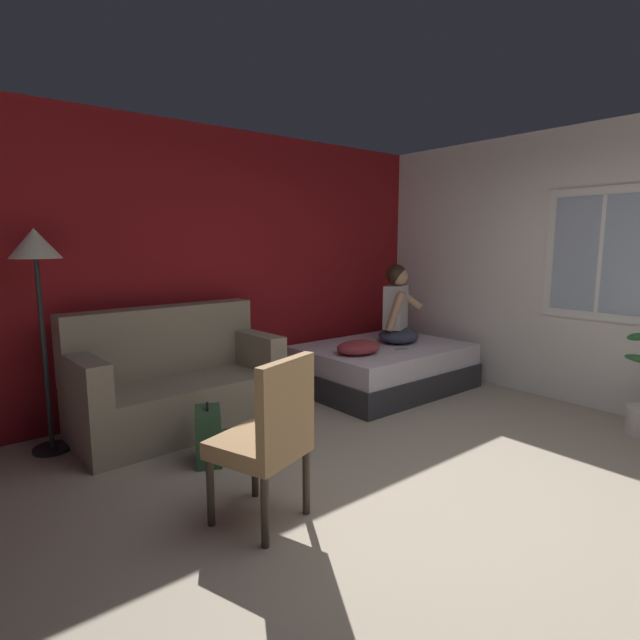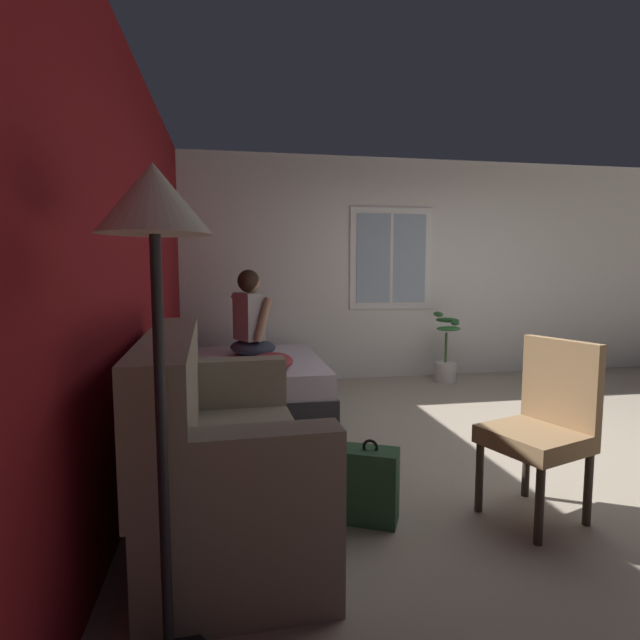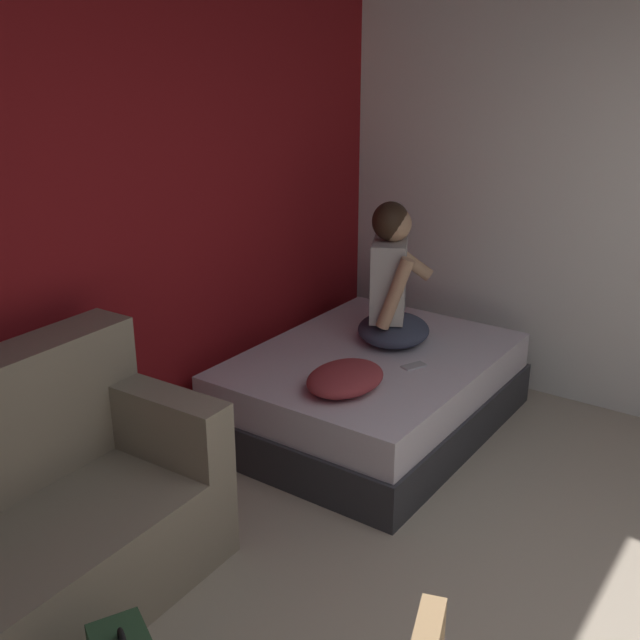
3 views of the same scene
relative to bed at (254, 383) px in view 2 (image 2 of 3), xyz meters
name	(u,v)px [view 2 (image 2 of 3)]	position (x,y,z in m)	size (l,w,h in m)	color
ground_plane	(540,445)	(-1.47, -2.14, -0.24)	(40.00, 40.00, 0.00)	tan
wall_back_accent	(127,271)	(-1.47, 0.87, 1.11)	(10.08, 0.16, 2.70)	maroon
wall_side_with_window	(418,269)	(1.15, -2.14, 1.12)	(0.19, 7.27, 2.70)	silver
bed	(254,383)	(0.00, 0.00, 0.00)	(1.78, 1.34, 0.48)	#2D2D33
couch	(216,454)	(-2.26, 0.31, 0.16)	(1.73, 0.88, 1.04)	gray
side_chair	(544,422)	(-2.47, -1.46, 0.30)	(0.58, 0.58, 0.98)	#382D23
person_seated	(251,321)	(0.23, 0.01, 0.60)	(0.66, 0.63, 0.88)	#383D51
backpack	(370,486)	(-2.36, -0.51, -0.04)	(0.33, 0.35, 0.46)	#2D5133
throw_pillow	(273,361)	(-0.51, -0.14, 0.31)	(0.48, 0.36, 0.14)	#993338
cell_phone	(284,358)	(-0.03, -0.29, 0.25)	(0.07, 0.14, 0.01)	#B7B7BC
floor_lamp	(155,250)	(-3.21, 0.45, 1.19)	(0.36, 0.36, 1.70)	black
potted_plant	(446,357)	(0.69, -2.33, 0.07)	(0.39, 0.37, 0.85)	silver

